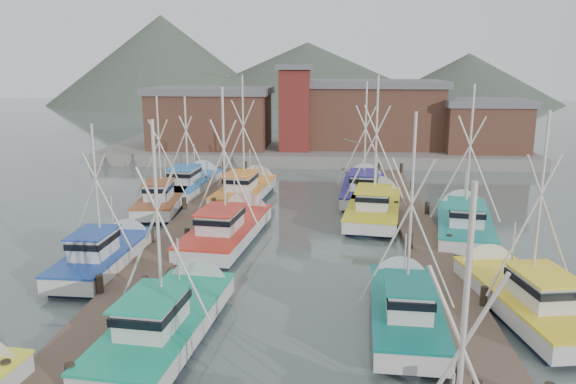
# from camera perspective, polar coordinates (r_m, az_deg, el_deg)

# --- Properties ---
(ground) EXTENTS (260.00, 260.00, 0.00)m
(ground) POSITION_cam_1_polar(r_m,az_deg,el_deg) (25.76, 0.24, -9.82)
(ground) COLOR #546560
(ground) RESTS_ON ground
(dock_left) EXTENTS (2.30, 46.00, 1.50)m
(dock_left) POSITION_cam_1_polar(r_m,az_deg,el_deg) (30.67, -12.42, -5.89)
(dock_left) COLOR #4D3D2F
(dock_left) RESTS_ON ground
(dock_right) EXTENTS (2.30, 46.00, 1.50)m
(dock_right) POSITION_cam_1_polar(r_m,az_deg,el_deg) (29.87, 14.44, -6.52)
(dock_right) COLOR #4D3D2F
(dock_right) RESTS_ON ground
(quay) EXTENTS (44.00, 16.00, 1.20)m
(quay) POSITION_cam_1_polar(r_m,az_deg,el_deg) (61.42, 2.78, 4.27)
(quay) COLOR gray
(quay) RESTS_ON ground
(shed_left) EXTENTS (12.72, 8.48, 6.20)m
(shed_left) POSITION_cam_1_polar(r_m,az_deg,el_deg) (60.30, -7.83, 7.58)
(shed_left) COLOR brown
(shed_left) RESTS_ON quay
(shed_center) EXTENTS (14.84, 9.54, 6.90)m
(shed_center) POSITION_cam_1_polar(r_m,az_deg,el_deg) (61.05, 8.52, 7.95)
(shed_center) COLOR brown
(shed_center) RESTS_ON quay
(shed_right) EXTENTS (8.48, 6.36, 5.20)m
(shed_right) POSITION_cam_1_polar(r_m,az_deg,el_deg) (59.97, 19.30, 6.46)
(shed_right) COLOR brown
(shed_right) RESTS_ON quay
(lookout_tower) EXTENTS (3.60, 3.60, 8.50)m
(lookout_tower) POSITION_cam_1_polar(r_m,az_deg,el_deg) (56.96, 0.68, 8.61)
(lookout_tower) COLOR maroon
(lookout_tower) RESTS_ON quay
(distant_hills) EXTENTS (175.00, 140.00, 42.00)m
(distant_hills) POSITION_cam_1_polar(r_m,az_deg,el_deg) (147.31, -1.23, 9.22)
(distant_hills) COLOR #475144
(distant_hills) RESTS_ON ground
(boat_4) EXTENTS (3.70, 9.44, 8.97)m
(boat_4) POSITION_cam_1_polar(r_m,az_deg,el_deg) (21.89, -11.82, -12.49)
(boat_4) COLOR #0F1832
(boat_4) RESTS_ON ground
(boat_5) EXTENTS (3.57, 8.49, 9.00)m
(boat_5) POSITION_cam_1_polar(r_m,az_deg,el_deg) (22.87, 11.76, -11.33)
(boat_5) COLOR #0F1832
(boat_5) RESTS_ON ground
(boat_6) EXTENTS (3.26, 8.30, 7.89)m
(boat_6) POSITION_cam_1_polar(r_m,az_deg,el_deg) (29.50, -17.86, -6.04)
(boat_6) COLOR #0F1832
(boat_6) RESTS_ON ground
(boat_7) EXTENTS (4.28, 9.34, 9.08)m
(boat_7) POSITION_cam_1_polar(r_m,az_deg,el_deg) (25.25, 22.56, -9.69)
(boat_7) COLOR #0F1832
(boat_7) RESTS_ON ground
(boat_8) EXTENTS (4.18, 10.23, 9.64)m
(boat_8) POSITION_cam_1_polar(r_m,az_deg,el_deg) (32.51, -5.93, -3.68)
(boat_8) COLOR #0F1832
(boat_8) RESTS_ON ground
(boat_9) EXTENTS (4.46, 10.47, 10.17)m
(boat_9) POSITION_cam_1_polar(r_m,az_deg,el_deg) (37.61, 8.78, -1.44)
(boat_9) COLOR #0F1832
(boat_9) RESTS_ON ground
(boat_10) EXTENTS (3.46, 8.49, 8.49)m
(boat_10) POSITION_cam_1_polar(r_m,az_deg,el_deg) (39.91, -12.49, -0.75)
(boat_10) COLOR #0F1832
(boat_10) RESTS_ON ground
(boat_11) EXTENTS (4.56, 9.87, 9.69)m
(boat_11) POSITION_cam_1_polar(r_m,az_deg,el_deg) (35.11, 17.42, -2.95)
(boat_11) COLOR #0F1832
(boat_11) RESTS_ON ground
(boat_12) EXTENTS (4.02, 9.82, 10.06)m
(boat_12) POSITION_cam_1_polar(r_m,az_deg,el_deg) (42.11, -4.20, 0.25)
(boat_12) COLOR #0F1832
(boat_12) RESTS_ON ground
(boat_13) EXTENTS (3.89, 10.07, 9.56)m
(boat_13) POSITION_cam_1_polar(r_m,az_deg,el_deg) (42.75, 7.72, 0.36)
(boat_13) COLOR #0F1832
(boat_13) RESTS_ON ground
(boat_14) EXTENTS (3.58, 9.79, 8.34)m
(boat_14) POSITION_cam_1_polar(r_m,az_deg,el_deg) (44.86, -9.81, 0.89)
(boat_14) COLOR #0F1832
(boat_14) RESTS_ON ground
(gull_near) EXTENTS (1.55, 0.63, 0.24)m
(gull_near) POSITION_cam_1_polar(r_m,az_deg,el_deg) (17.17, -6.10, 11.67)
(gull_near) COLOR gray
(gull_near) RESTS_ON ground
(gull_far) EXTENTS (1.55, 0.66, 0.24)m
(gull_far) POSITION_cam_1_polar(r_m,az_deg,el_deg) (25.80, 7.39, 5.08)
(gull_far) COLOR gray
(gull_far) RESTS_ON ground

